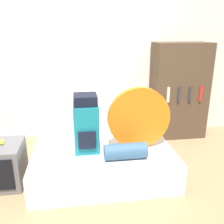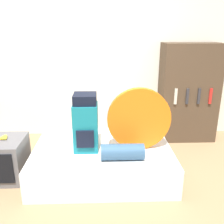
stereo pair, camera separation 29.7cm
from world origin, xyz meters
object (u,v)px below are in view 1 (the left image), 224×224
bookshelf (179,91)px  tent_bag (139,118)px  sleeping_roll (125,151)px  television (0,165)px  backpack (86,124)px

bookshelf → tent_bag: bearing=-131.3°
sleeping_roll → television: size_ratio=0.91×
tent_bag → television: 1.72m
backpack → sleeping_roll: 0.56m
tent_bag → bookshelf: bookshelf is taller
backpack → sleeping_roll: size_ratio=1.43×
tent_bag → bookshelf: (0.94, 1.07, 0.04)m
backpack → tent_bag: tent_bag is taller
television → bookshelf: size_ratio=0.34×
backpack → sleeping_roll: bearing=-33.0°
bookshelf → backpack: bearing=-145.8°
tent_bag → sleeping_roll: size_ratio=1.57×
tent_bag → television: (-1.65, -0.02, -0.48)m
backpack → bookshelf: size_ratio=0.44×
television → bookshelf: bearing=22.9°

